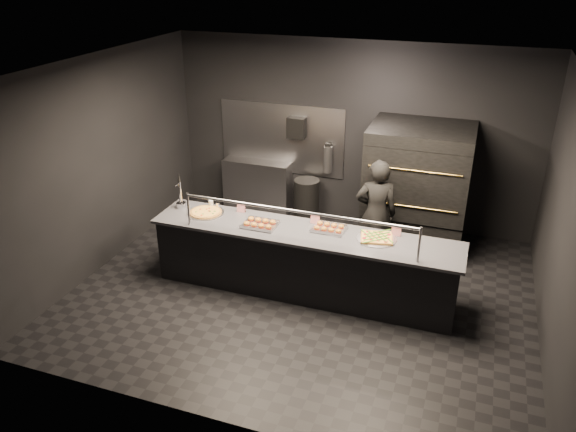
# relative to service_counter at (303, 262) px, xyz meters

# --- Properties ---
(room) EXTENTS (6.04, 6.00, 3.00)m
(room) POSITION_rel_service_counter_xyz_m (-0.02, 0.05, 1.03)
(room) COLOR black
(room) RESTS_ON ground
(service_counter) EXTENTS (4.10, 0.78, 1.37)m
(service_counter) POSITION_rel_service_counter_xyz_m (0.00, 0.00, 0.00)
(service_counter) COLOR black
(service_counter) RESTS_ON ground
(pizza_oven) EXTENTS (1.50, 1.23, 1.91)m
(pizza_oven) POSITION_rel_service_counter_xyz_m (1.20, 1.90, 0.50)
(pizza_oven) COLOR black
(pizza_oven) RESTS_ON ground
(prep_shelf) EXTENTS (1.20, 0.35, 0.90)m
(prep_shelf) POSITION_rel_service_counter_xyz_m (-1.60, 2.32, -0.01)
(prep_shelf) COLOR #99999E
(prep_shelf) RESTS_ON ground
(towel_dispenser) EXTENTS (0.30, 0.20, 0.35)m
(towel_dispenser) POSITION_rel_service_counter_xyz_m (-0.90, 2.39, 1.09)
(towel_dispenser) COLOR black
(towel_dispenser) RESTS_ON room
(fire_extinguisher) EXTENTS (0.14, 0.14, 0.51)m
(fire_extinguisher) POSITION_rel_service_counter_xyz_m (-0.35, 2.40, 0.60)
(fire_extinguisher) COLOR #B2B2B7
(fire_extinguisher) RESTS_ON room
(beer_tap) EXTENTS (0.14, 0.20, 0.53)m
(beer_tap) POSITION_rel_service_counter_xyz_m (-1.86, 0.13, 0.61)
(beer_tap) COLOR silver
(beer_tap) RESTS_ON service_counter
(round_pizza) EXTENTS (0.51, 0.51, 0.03)m
(round_pizza) POSITION_rel_service_counter_xyz_m (-1.45, 0.07, 0.47)
(round_pizza) COLOR silver
(round_pizza) RESTS_ON service_counter
(slider_tray_a) EXTENTS (0.45, 0.33, 0.07)m
(slider_tray_a) POSITION_rel_service_counter_xyz_m (-0.60, -0.04, 0.48)
(slider_tray_a) COLOR silver
(slider_tray_a) RESTS_ON service_counter
(slider_tray_b) EXTENTS (0.46, 0.36, 0.07)m
(slider_tray_b) POSITION_rel_service_counter_xyz_m (0.30, 0.15, 0.48)
(slider_tray_b) COLOR silver
(slider_tray_b) RESTS_ON service_counter
(square_pizza) EXTENTS (0.50, 0.50, 0.05)m
(square_pizza) POSITION_rel_service_counter_xyz_m (0.94, 0.10, 0.47)
(square_pizza) COLOR silver
(square_pizza) RESTS_ON service_counter
(condiment_jar) EXTENTS (0.16, 0.06, 0.11)m
(condiment_jar) POSITION_rel_service_counter_xyz_m (-1.44, 0.28, 0.51)
(condiment_jar) COLOR silver
(condiment_jar) RESTS_ON service_counter
(tent_cards) EXTENTS (2.28, 0.04, 0.15)m
(tent_cards) POSITION_rel_service_counter_xyz_m (0.07, 0.28, 0.53)
(tent_cards) COLOR white
(tent_cards) RESTS_ON service_counter
(trash_bin) EXTENTS (0.43, 0.43, 0.72)m
(trash_bin) POSITION_rel_service_counter_xyz_m (-0.65, 2.19, -0.10)
(trash_bin) COLOR black
(trash_bin) RESTS_ON ground
(worker) EXTENTS (0.67, 0.53, 1.63)m
(worker) POSITION_rel_service_counter_xyz_m (0.74, 1.06, 0.35)
(worker) COLOR black
(worker) RESTS_ON ground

